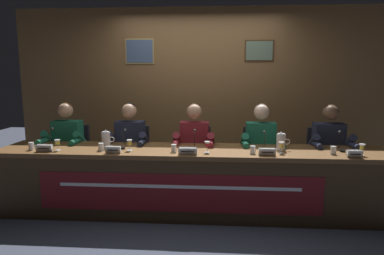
{
  "coord_description": "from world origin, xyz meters",
  "views": [
    {
      "loc": [
        0.27,
        -3.77,
        1.6
      ],
      "look_at": [
        0.0,
        0.0,
        1.0
      ],
      "focal_mm": 31.46,
      "sensor_mm": 36.0,
      "label": 1
    }
  ],
  "objects_px": {
    "water_cup_right": "(253,150)",
    "panelist_far_right": "(330,147)",
    "nameplate_center": "(188,151)",
    "conference_table": "(191,171)",
    "water_cup_far_right": "(333,151)",
    "panelist_left": "(129,144)",
    "water_cup_left": "(101,147)",
    "microphone_far_left": "(50,140)",
    "juice_glass_left": "(129,143)",
    "water_pitcher_left_side": "(106,140)",
    "microphone_center": "(194,142)",
    "juice_glass_center": "(207,145)",
    "chair_right": "(258,163)",
    "juice_glass_far_left": "(58,143)",
    "microphone_right": "(265,144)",
    "water_cup_center": "(174,149)",
    "juice_glass_far_right": "(362,147)",
    "chair_left": "(133,161)",
    "panelist_right": "(261,146)",
    "panelist_far_left": "(65,143)",
    "nameplate_far_right": "(355,154)",
    "chair_center": "(195,162)",
    "microphone_far_right": "(342,145)",
    "microphone_left": "(123,142)",
    "panelist_center": "(194,145)",
    "chair_far_right": "(324,165)",
    "juice_glass_right": "(281,145)",
    "nameplate_right": "(267,152)",
    "nameplate_left": "(113,150)"
  },
  "relations": [
    {
      "from": "water_cup_right",
      "to": "panelist_far_right",
      "type": "bearing_deg",
      "value": 28.23
    },
    {
      "from": "nameplate_center",
      "to": "panelist_far_right",
      "type": "height_order",
      "value": "panelist_far_right"
    },
    {
      "from": "conference_table",
      "to": "water_cup_far_right",
      "type": "relative_size",
      "value": 52.53
    },
    {
      "from": "panelist_left",
      "to": "water_cup_left",
      "type": "height_order",
      "value": "panelist_left"
    },
    {
      "from": "microphone_far_left",
      "to": "juice_glass_left",
      "type": "height_order",
      "value": "microphone_far_left"
    },
    {
      "from": "water_cup_far_right",
      "to": "water_pitcher_left_side",
      "type": "relative_size",
      "value": 0.4
    },
    {
      "from": "microphone_far_left",
      "to": "microphone_center",
      "type": "xyz_separation_m",
      "value": [
        1.72,
        0.01,
        0.0
      ]
    },
    {
      "from": "panelist_left",
      "to": "juice_glass_center",
      "type": "xyz_separation_m",
      "value": [
        1.01,
        -0.52,
        0.11
      ]
    },
    {
      "from": "chair_right",
      "to": "juice_glass_left",
      "type": "bearing_deg",
      "value": -155.9
    },
    {
      "from": "juice_glass_far_left",
      "to": "microphone_right",
      "type": "distance_m",
      "value": 2.33
    },
    {
      "from": "water_cup_center",
      "to": "juice_glass_far_right",
      "type": "distance_m",
      "value": 2.0
    },
    {
      "from": "chair_left",
      "to": "panelist_right",
      "type": "bearing_deg",
      "value": -6.85
    },
    {
      "from": "microphone_far_left",
      "to": "water_cup_center",
      "type": "xyz_separation_m",
      "value": [
        1.5,
        -0.17,
        -0.04
      ]
    },
    {
      "from": "chair_left",
      "to": "water_cup_center",
      "type": "height_order",
      "value": "chair_left"
    },
    {
      "from": "panelist_far_left",
      "to": "nameplate_far_right",
      "type": "bearing_deg",
      "value": -10.77
    },
    {
      "from": "water_cup_left",
      "to": "conference_table",
      "type": "bearing_deg",
      "value": 2.14
    },
    {
      "from": "juice_glass_far_left",
      "to": "water_cup_right",
      "type": "relative_size",
      "value": 1.46
    },
    {
      "from": "panelist_left",
      "to": "water_cup_far_right",
      "type": "bearing_deg",
      "value": -11.84
    },
    {
      "from": "panelist_far_left",
      "to": "juice_glass_far_left",
      "type": "bearing_deg",
      "value": -73.12
    },
    {
      "from": "panelist_left",
      "to": "chair_center",
      "type": "relative_size",
      "value": 1.36
    },
    {
      "from": "panelist_far_left",
      "to": "microphone_center",
      "type": "bearing_deg",
      "value": -11.31
    },
    {
      "from": "chair_right",
      "to": "microphone_far_right",
      "type": "relative_size",
      "value": 4.24
    },
    {
      "from": "microphone_left",
      "to": "juice_glass_far_right",
      "type": "distance_m",
      "value": 2.61
    },
    {
      "from": "microphone_far_left",
      "to": "water_cup_right",
      "type": "relative_size",
      "value": 2.54
    },
    {
      "from": "panelist_center",
      "to": "microphone_right",
      "type": "distance_m",
      "value": 0.92
    },
    {
      "from": "juice_glass_left",
      "to": "panelist_left",
      "type": "bearing_deg",
      "value": 105.95
    },
    {
      "from": "juice_glass_left",
      "to": "water_cup_center",
      "type": "bearing_deg",
      "value": -3.89
    },
    {
      "from": "microphone_far_left",
      "to": "chair_far_right",
      "type": "relative_size",
      "value": 0.24
    },
    {
      "from": "chair_right",
      "to": "panelist_right",
      "type": "distance_m",
      "value": 0.34
    },
    {
      "from": "microphone_center",
      "to": "juice_glass_right",
      "type": "height_order",
      "value": "microphone_center"
    },
    {
      "from": "nameplate_right",
      "to": "panelist_far_right",
      "type": "xyz_separation_m",
      "value": [
        0.85,
        0.61,
        -0.07
      ]
    },
    {
      "from": "water_cup_right",
      "to": "panelist_far_right",
      "type": "height_order",
      "value": "panelist_far_right"
    },
    {
      "from": "chair_center",
      "to": "nameplate_right",
      "type": "xyz_separation_m",
      "value": [
        0.81,
        -0.81,
        0.34
      ]
    },
    {
      "from": "microphone_left",
      "to": "water_cup_far_right",
      "type": "bearing_deg",
      "value": -3.03
    },
    {
      "from": "juice_glass_far_left",
      "to": "water_pitcher_left_side",
      "type": "bearing_deg",
      "value": 19.17
    },
    {
      "from": "juice_glass_center",
      "to": "chair_right",
      "type": "distance_m",
      "value": 1.05
    },
    {
      "from": "water_cup_far_right",
      "to": "panelist_right",
      "type": "bearing_deg",
      "value": 144.65
    },
    {
      "from": "nameplate_center",
      "to": "chair_center",
      "type": "bearing_deg",
      "value": 88.25
    },
    {
      "from": "nameplate_left",
      "to": "conference_table",
      "type": "bearing_deg",
      "value": 10.78
    },
    {
      "from": "juice_glass_center",
      "to": "juice_glass_far_left",
      "type": "bearing_deg",
      "value": -179.43
    },
    {
      "from": "panelist_far_left",
      "to": "water_cup_left",
      "type": "distance_m",
      "value": 0.83
    },
    {
      "from": "nameplate_far_right",
      "to": "juice_glass_far_right",
      "type": "relative_size",
      "value": 1.22
    },
    {
      "from": "panelist_right",
      "to": "water_cup_right",
      "type": "xyz_separation_m",
      "value": [
        -0.16,
        -0.53,
        0.06
      ]
    },
    {
      "from": "microphone_center",
      "to": "nameplate_right",
      "type": "xyz_separation_m",
      "value": [
        0.79,
        -0.28,
        -0.03
      ]
    },
    {
      "from": "nameplate_left",
      "to": "water_cup_center",
      "type": "height_order",
      "value": "water_cup_center"
    },
    {
      "from": "juice_glass_right",
      "to": "chair_far_right",
      "type": "height_order",
      "value": "chair_far_right"
    },
    {
      "from": "microphone_far_left",
      "to": "microphone_left",
      "type": "relative_size",
      "value": 1.0
    },
    {
      "from": "juice_glass_center",
      "to": "juice_glass_right",
      "type": "distance_m",
      "value": 0.81
    },
    {
      "from": "juice_glass_right",
      "to": "microphone_right",
      "type": "bearing_deg",
      "value": 149.26
    },
    {
      "from": "panelist_center",
      "to": "panelist_right",
      "type": "bearing_deg",
      "value": 0.0
    }
  ]
}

